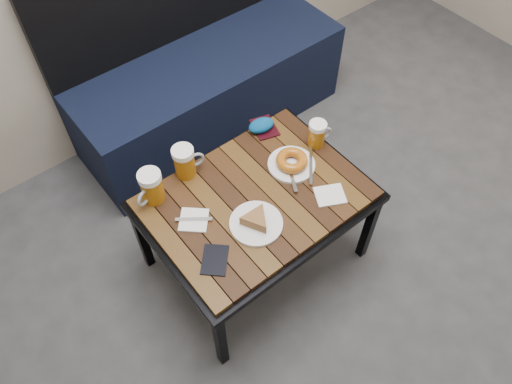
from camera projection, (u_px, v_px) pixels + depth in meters
bench at (206, 83)px, 2.57m from camera, size 1.40×0.50×0.95m
cafe_table at (256, 203)px, 1.93m from camera, size 0.84×0.62×0.47m
beer_mug_left at (151, 187)px, 1.83m from camera, size 0.13×0.11×0.14m
beer_mug_centre at (185, 162)px, 1.91m from camera, size 0.13×0.10×0.14m
beer_mug_right at (317, 134)px, 2.01m from camera, size 0.11×0.09×0.12m
plate_pie at (256, 221)px, 1.80m from camera, size 0.20×0.20×0.06m
plate_bagel at (292, 162)px, 1.97m from camera, size 0.22×0.23×0.05m
napkin_left at (194, 220)px, 1.83m from camera, size 0.14×0.14×0.01m
napkin_right at (330, 195)px, 1.89m from camera, size 0.14×0.13×0.01m
passport_navy at (215, 260)px, 1.73m from camera, size 0.15×0.15×0.01m
passport_burgundy at (265, 127)px, 2.11m from camera, size 0.13×0.15×0.01m
knit_pouch at (261, 125)px, 2.08m from camera, size 0.12×0.09×0.05m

